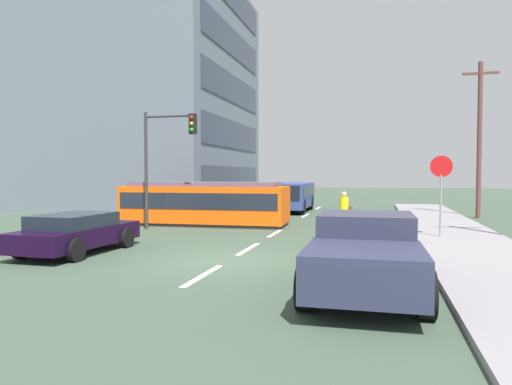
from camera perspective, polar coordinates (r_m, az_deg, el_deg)
ground_plane at (r=22.68m, az=4.45°, el=-3.73°), size 120.00×120.00×0.00m
sidewalk_curb_right at (r=18.58m, az=23.37°, el=-5.03°), size 3.20×36.00×0.14m
lane_stripe_0 at (r=11.19m, az=-6.45°, el=-9.98°), size 0.16×2.40×0.01m
lane_stripe_1 at (r=14.93m, az=-0.93°, el=-6.86°), size 0.16×2.40×0.01m
lane_stripe_2 at (r=18.78m, az=2.32°, el=-4.97°), size 0.16×2.40×0.01m
lane_stripe_3 at (r=26.85m, az=6.03°, el=-2.78°), size 0.16×2.40×0.01m
lane_stripe_4 at (r=32.78m, az=7.57°, el=-1.87°), size 0.16×2.40×0.01m
corner_building at (r=37.01m, az=-15.38°, el=10.96°), size 16.64×14.67×16.00m
streetcar_tram at (r=21.91m, az=-6.19°, el=-1.24°), size 7.66×2.74×2.00m
city_bus at (r=29.46m, az=4.00°, el=-0.34°), size 2.60×5.83×1.78m
pedestrian_crossing at (r=19.05m, az=10.64°, el=-2.06°), size 0.51×0.36×1.67m
pickup_truck_parked at (r=9.72m, az=13.14°, el=-7.14°), size 2.31×5.02×1.55m
parked_sedan_near at (r=15.12m, az=-20.97°, el=-4.53°), size 2.07×4.31×1.19m
stop_sign at (r=17.90m, az=21.55°, el=1.54°), size 0.76×0.07×2.88m
traffic_light_mast at (r=20.29m, az=-10.94°, el=5.35°), size 2.36×0.33×5.00m
utility_pole_mid at (r=27.71m, az=25.48°, el=6.09°), size 1.80×0.24×8.27m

